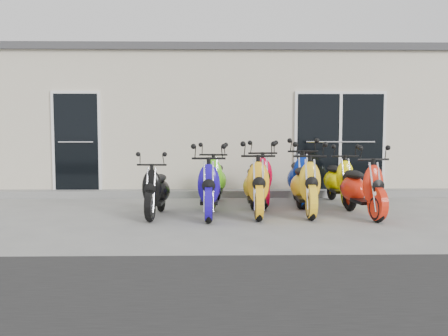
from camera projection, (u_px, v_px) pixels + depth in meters
The scene contains 15 objects.
ground at pixel (225, 212), 8.92m from camera, with size 80.00×80.00×0.00m, color gray.
building at pixel (221, 124), 13.97m from camera, with size 14.00×6.00×3.20m, color beige.
roof_cap at pixel (221, 64), 13.83m from camera, with size 14.20×6.20×0.16m, color #3F3F42.
front_step at pixel (223, 193), 10.92m from camera, with size 14.00×0.40×0.15m, color gray.
door_left at pixel (77, 139), 10.91m from camera, with size 1.07×0.08×2.22m, color black.
door_right at pixel (340, 139), 11.03m from camera, with size 2.02×0.08×2.22m, color black.
scooter_front_black at pixel (156, 184), 8.48m from camera, with size 0.56×1.53×1.13m, color black, non-canonical shape.
scooter_front_blue at pixel (209, 180), 8.44m from camera, with size 0.62×1.71×1.27m, color #1B0AA0, non-canonical shape.
scooter_front_orange_a at pixel (256, 178), 8.59m from camera, with size 0.64×1.76×1.30m, color yellow, non-canonical shape.
scooter_front_orange_b at pixel (306, 178), 8.68m from camera, with size 0.64×1.75×1.29m, color yellow, non-canonical shape.
scooter_front_red at pixel (363, 180), 8.48m from camera, with size 0.61×1.68×1.24m, color red, non-canonical shape.
scooter_back_green at pixel (215, 173), 9.82m from camera, with size 0.61×1.68×1.24m, color #62E01D, non-canonical shape.
scooter_back_red at pixel (259, 172), 9.81m from camera, with size 0.63×1.73×1.28m, color red, non-canonical shape.
scooter_back_blue at pixel (300, 171), 9.79m from camera, with size 0.65×1.79×1.32m, color #041F8D, non-canonical shape.
scooter_back_yellow at pixel (339, 174), 9.90m from camera, with size 0.59×1.63×1.20m, color #FFE800, non-canonical shape.
Camera 1 is at (-0.19, -8.82, 1.53)m, focal length 40.00 mm.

